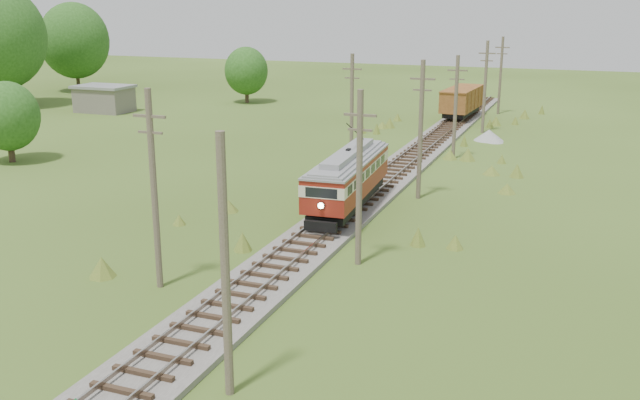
% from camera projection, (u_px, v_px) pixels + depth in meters
% --- Properties ---
extents(railbed_main, '(3.60, 96.00, 0.57)m').
position_uv_depth(railbed_main, '(384.00, 181.00, 50.67)').
color(railbed_main, '#605B54').
rests_on(railbed_main, ground).
extents(streetcar, '(3.31, 11.26, 5.10)m').
position_uv_depth(streetcar, '(348.00, 175.00, 42.92)').
color(streetcar, black).
rests_on(streetcar, ground).
extents(gondola, '(3.36, 8.97, 2.93)m').
position_uv_depth(gondola, '(462.00, 100.00, 77.20)').
color(gondola, black).
rests_on(gondola, ground).
extents(gravel_pile, '(2.84, 3.02, 1.03)m').
position_uv_depth(gravel_pile, '(490.00, 136.00, 66.00)').
color(gravel_pile, gray).
rests_on(gravel_pile, ground).
extents(utility_pole_r_1, '(0.30, 0.30, 8.80)m').
position_uv_depth(utility_pole_r_1, '(225.00, 269.00, 22.41)').
color(utility_pole_r_1, brown).
rests_on(utility_pole_r_1, ground).
extents(utility_pole_r_2, '(1.60, 0.30, 8.60)m').
position_uv_depth(utility_pole_r_2, '(359.00, 177.00, 34.01)').
color(utility_pole_r_2, brown).
rests_on(utility_pole_r_2, ground).
extents(utility_pole_r_3, '(1.60, 0.30, 9.00)m').
position_uv_depth(utility_pole_r_3, '(421.00, 129.00, 45.67)').
color(utility_pole_r_3, brown).
rests_on(utility_pole_r_3, ground).
extents(utility_pole_r_4, '(1.60, 0.30, 8.40)m').
position_uv_depth(utility_pole_r_4, '(456.00, 106.00, 57.50)').
color(utility_pole_r_4, brown).
rests_on(utility_pole_r_4, ground).
extents(utility_pole_r_5, '(1.60, 0.30, 8.90)m').
position_uv_depth(utility_pole_r_5, '(485.00, 86.00, 68.97)').
color(utility_pole_r_5, brown).
rests_on(utility_pole_r_5, ground).
extents(utility_pole_r_6, '(1.60, 0.30, 8.70)m').
position_uv_depth(utility_pole_r_6, '(501.00, 75.00, 80.75)').
color(utility_pole_r_6, brown).
rests_on(utility_pole_r_6, ground).
extents(utility_pole_l_a, '(1.60, 0.30, 9.00)m').
position_uv_depth(utility_pole_l_a, '(154.00, 188.00, 31.17)').
color(utility_pole_l_a, brown).
rests_on(utility_pole_l_a, ground).
extents(utility_pole_l_b, '(1.60, 0.30, 8.60)m').
position_uv_depth(utility_pole_l_b, '(352.00, 107.00, 56.48)').
color(utility_pole_l_b, brown).
rests_on(utility_pole_l_b, ground).
extents(tree_left_5, '(9.66, 9.66, 12.44)m').
position_uv_depth(tree_left_5, '(74.00, 41.00, 100.56)').
color(tree_left_5, '#38281C').
rests_on(tree_left_5, ground).
extents(tree_mid_a, '(5.46, 5.46, 7.03)m').
position_uv_depth(tree_mid_a, '(246.00, 71.00, 89.89)').
color(tree_mid_a, '#38281C').
rests_on(tree_mid_a, ground).
extents(tree_mid_c, '(5.04, 5.04, 6.49)m').
position_uv_depth(tree_mid_c, '(7.00, 116.00, 56.53)').
color(tree_mid_c, '#38281C').
rests_on(tree_mid_c, ground).
extents(shed, '(6.40, 4.40, 3.10)m').
position_uv_depth(shed, '(104.00, 98.00, 83.03)').
color(shed, slate).
rests_on(shed, ground).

